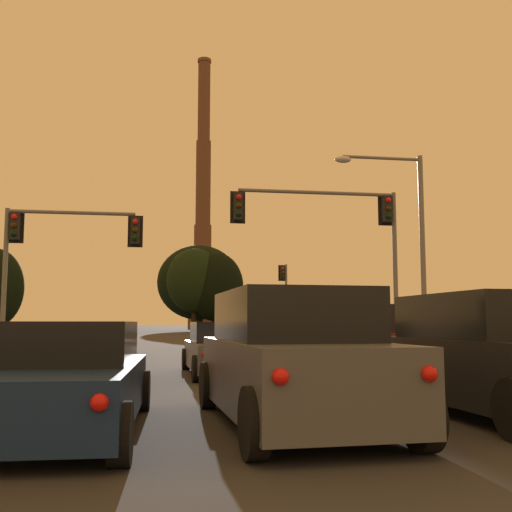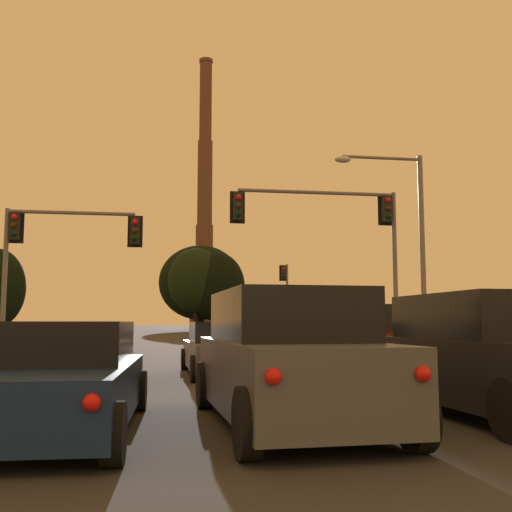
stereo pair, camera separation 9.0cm
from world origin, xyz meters
The scene contains 14 objects.
suv_right_lane_second centered at (3.19, 7.30, 0.90)m, with size 2.30×4.98×1.86m.
suv_center_lane_second centered at (-0.05, 6.86, 0.90)m, with size 2.32×4.98×1.86m.
sedan_center_lane_front centered at (-0.18, 15.04, 0.67)m, with size 2.10×4.75×1.43m.
sedan_left_lane_second centered at (-3.07, 6.78, 0.67)m, with size 2.10×4.75×1.43m.
suv_right_lane_front centered at (2.90, 13.74, 0.90)m, with size 2.13×4.92×1.86m.
sedan_left_lane_front centered at (-3.55, 13.23, 0.67)m, with size 2.15×4.77×1.43m.
traffic_light_overhead_left centered at (-5.95, 21.97, 4.34)m, with size 5.21×0.50×5.68m.
traffic_light_far_right centered at (7.62, 44.35, 3.89)m, with size 0.78×0.50×5.94m.
traffic_light_overhead_right centered at (5.02, 20.79, 5.04)m, with size 6.69×0.50×6.53m.
street_lamp centered at (7.37, 20.01, 4.90)m, with size 3.52×0.36×7.84m.
smokestack centered at (6.68, 126.12, 23.29)m, with size 5.97×5.97×59.51m.
treeline_right_mid centered at (5.97, 87.35, 6.71)m, with size 8.49×7.64×11.86m.
treeline_center_left centered at (2.97, 87.49, 7.56)m, with size 8.32×7.49×12.38m.
treeline_left_mid centered at (4.12, 95.95, 7.86)m, with size 13.46×12.11×13.93m.
Camera 1 is at (-1.87, -1.38, 1.42)m, focal length 42.00 mm.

